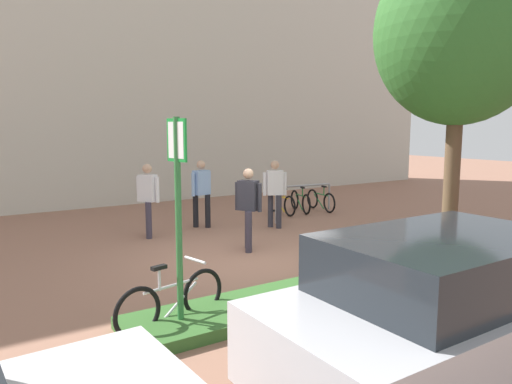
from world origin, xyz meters
TOP-DOWN VIEW (x-y plane):
  - ground_plane at (0.00, 0.00)m, footprint 60.00×60.00m
  - building_facade at (0.00, 8.39)m, footprint 28.00×1.20m
  - planter_strip at (0.29, -2.26)m, footprint 7.00×1.10m
  - tree_sidewalk at (2.90, -2.28)m, footprint 2.97×2.97m
  - parking_sign_post at (-2.49, -2.26)m, footprint 0.11×0.36m
  - bike_at_sign at (-2.52, -2.07)m, footprint 1.65×0.51m
  - bike_rack_cluster at (4.06, 3.60)m, footprint 2.09×1.74m
  - bollard_steel at (2.50, 2.61)m, footprint 0.16×0.16m
  - person_shirt_white at (0.56, 3.26)m, footprint 0.60×0.36m
  - person_suited_navy at (0.35, 0.67)m, footprint 0.41×0.53m
  - person_shirt_blue at (-0.97, 2.94)m, footprint 0.43×0.52m
  - person_casual_tan at (2.11, 2.21)m, footprint 0.56×0.39m
  - car_silver_sedan at (-0.66, -4.84)m, footprint 4.30×2.02m

SIDE VIEW (x-z plane):
  - ground_plane at x=0.00m, z-range 0.00..0.00m
  - planter_strip at x=0.29m, z-range 0.00..0.16m
  - bike_rack_cluster at x=4.06m, z-range -0.07..0.76m
  - bike_at_sign at x=-2.52m, z-range -0.08..0.78m
  - bollard_steel at x=2.50m, z-range 0.00..0.90m
  - car_silver_sedan at x=-0.66m, z-range -0.01..1.53m
  - person_shirt_white at x=0.56m, z-range 0.12..1.84m
  - person_suited_navy at x=0.35m, z-range 0.12..1.84m
  - person_shirt_blue at x=-0.97m, z-range 0.12..1.84m
  - person_casual_tan at x=2.11m, z-range 0.12..1.84m
  - parking_sign_post at x=-2.49m, z-range 0.40..3.10m
  - tree_sidewalk at x=2.90m, z-range 1.27..7.13m
  - building_facade at x=0.00m, z-range 0.00..10.00m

